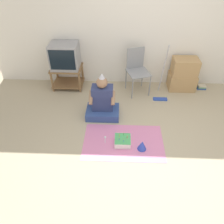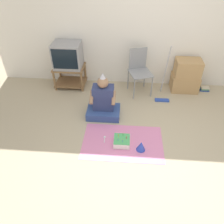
{
  "view_description": "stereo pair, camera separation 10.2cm",
  "coord_description": "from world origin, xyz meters",
  "px_view_note": "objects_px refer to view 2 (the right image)",
  "views": [
    {
      "loc": [
        -0.49,
        -2.26,
        2.6
      ],
      "look_at": [
        -0.6,
        0.52,
        0.35
      ],
      "focal_mm": 35.0,
      "sensor_mm": 36.0,
      "label": 1
    },
    {
      "loc": [
        -0.39,
        -2.25,
        2.6
      ],
      "look_at": [
        -0.6,
        0.52,
        0.35
      ],
      "focal_mm": 35.0,
      "sensor_mm": 36.0,
      "label": 2
    }
  ],
  "objects_px": {
    "book_pile": "(204,89)",
    "person_seated": "(103,102)",
    "cardboard_box_stack": "(186,76)",
    "party_hat_blue": "(141,146)",
    "folding_chair": "(139,68)",
    "dust_mop": "(164,85)",
    "birthday_cake": "(122,141)",
    "tv": "(67,55)"
  },
  "relations": [
    {
      "from": "folding_chair",
      "to": "party_hat_blue",
      "type": "bearing_deg",
      "value": -89.1
    },
    {
      "from": "tv",
      "to": "folding_chair",
      "type": "bearing_deg",
      "value": -3.57
    },
    {
      "from": "dust_mop",
      "to": "person_seated",
      "type": "distance_m",
      "value": 1.28
    },
    {
      "from": "tv",
      "to": "birthday_cake",
      "type": "distance_m",
      "value": 2.16
    },
    {
      "from": "tv",
      "to": "cardboard_box_stack",
      "type": "distance_m",
      "value": 2.48
    },
    {
      "from": "cardboard_box_stack",
      "to": "birthday_cake",
      "type": "distance_m",
      "value": 2.13
    },
    {
      "from": "person_seated",
      "to": "birthday_cake",
      "type": "height_order",
      "value": "person_seated"
    },
    {
      "from": "dust_mop",
      "to": "book_pile",
      "type": "bearing_deg",
      "value": 22.09
    },
    {
      "from": "birthday_cake",
      "to": "tv",
      "type": "bearing_deg",
      "value": 125.36
    },
    {
      "from": "book_pile",
      "to": "person_seated",
      "type": "distance_m",
      "value": 2.32
    },
    {
      "from": "tv",
      "to": "book_pile",
      "type": "distance_m",
      "value": 2.99
    },
    {
      "from": "cardboard_box_stack",
      "to": "book_pile",
      "type": "xyz_separation_m",
      "value": [
        0.45,
        0.01,
        -0.3
      ]
    },
    {
      "from": "folding_chair",
      "to": "party_hat_blue",
      "type": "distance_m",
      "value": 1.75
    },
    {
      "from": "cardboard_box_stack",
      "to": "party_hat_blue",
      "type": "distance_m",
      "value": 2.06
    },
    {
      "from": "tv",
      "to": "person_seated",
      "type": "height_order",
      "value": "tv"
    },
    {
      "from": "book_pile",
      "to": "person_seated",
      "type": "xyz_separation_m",
      "value": [
        -2.08,
        -0.99,
        0.24
      ]
    },
    {
      "from": "book_pile",
      "to": "party_hat_blue",
      "type": "xyz_separation_m",
      "value": [
        -1.42,
        -1.81,
        0.05
      ]
    },
    {
      "from": "person_seated",
      "to": "party_hat_blue",
      "type": "distance_m",
      "value": 1.08
    },
    {
      "from": "birthday_cake",
      "to": "party_hat_blue",
      "type": "height_order",
      "value": "birthday_cake"
    },
    {
      "from": "dust_mop",
      "to": "person_seated",
      "type": "bearing_deg",
      "value": -151.89
    },
    {
      "from": "cardboard_box_stack",
      "to": "person_seated",
      "type": "xyz_separation_m",
      "value": [
        -1.63,
        -0.98,
        -0.05
      ]
    },
    {
      "from": "tv",
      "to": "folding_chair",
      "type": "xyz_separation_m",
      "value": [
        1.47,
        -0.09,
        -0.19
      ]
    },
    {
      "from": "folding_chair",
      "to": "dust_mop",
      "type": "height_order",
      "value": "dust_mop"
    },
    {
      "from": "person_seated",
      "to": "tv",
      "type": "bearing_deg",
      "value": 130.61
    },
    {
      "from": "folding_chair",
      "to": "cardboard_box_stack",
      "type": "height_order",
      "value": "folding_chair"
    },
    {
      "from": "folding_chair",
      "to": "cardboard_box_stack",
      "type": "distance_m",
      "value": 1.01
    },
    {
      "from": "tv",
      "to": "person_seated",
      "type": "xyz_separation_m",
      "value": [
        0.83,
        -0.96,
        -0.44
      ]
    },
    {
      "from": "cardboard_box_stack",
      "to": "birthday_cake",
      "type": "bearing_deg",
      "value": -126.58
    },
    {
      "from": "dust_mop",
      "to": "person_seated",
      "type": "height_order",
      "value": "dust_mop"
    },
    {
      "from": "folding_chair",
      "to": "person_seated",
      "type": "relative_size",
      "value": 1.06
    },
    {
      "from": "birthday_cake",
      "to": "party_hat_blue",
      "type": "relative_size",
      "value": 1.55
    },
    {
      "from": "tv",
      "to": "dust_mop",
      "type": "height_order",
      "value": "dust_mop"
    },
    {
      "from": "dust_mop",
      "to": "book_pile",
      "type": "height_order",
      "value": "dust_mop"
    },
    {
      "from": "folding_chair",
      "to": "dust_mop",
      "type": "xyz_separation_m",
      "value": [
        0.49,
        -0.27,
        -0.2
      ]
    },
    {
      "from": "dust_mop",
      "to": "birthday_cake",
      "type": "relative_size",
      "value": 4.52
    },
    {
      "from": "book_pile",
      "to": "birthday_cake",
      "type": "distance_m",
      "value": 2.42
    },
    {
      "from": "party_hat_blue",
      "to": "tv",
      "type": "bearing_deg",
      "value": 129.89
    },
    {
      "from": "book_pile",
      "to": "person_seated",
      "type": "bearing_deg",
      "value": -154.57
    },
    {
      "from": "book_pile",
      "to": "birthday_cake",
      "type": "relative_size",
      "value": 0.76
    },
    {
      "from": "book_pile",
      "to": "party_hat_blue",
      "type": "relative_size",
      "value": 1.17
    },
    {
      "from": "cardboard_box_stack",
      "to": "book_pile",
      "type": "distance_m",
      "value": 0.54
    },
    {
      "from": "book_pile",
      "to": "folding_chair",
      "type": "bearing_deg",
      "value": -175.29
    }
  ]
}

